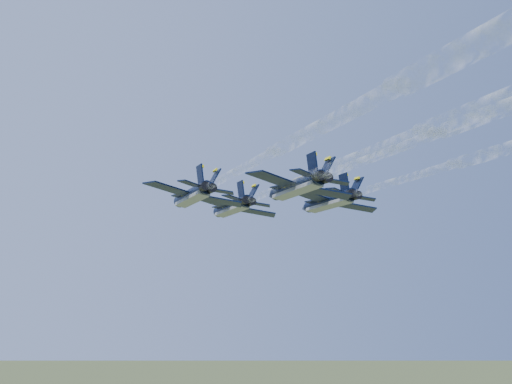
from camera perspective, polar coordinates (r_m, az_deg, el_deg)
name	(u,v)px	position (r m, az deg, el deg)	size (l,w,h in m)	color
jet_lead	(231,207)	(103.70, -1.99, -1.22)	(13.07, 16.90, 4.17)	black
jet_left	(192,195)	(91.57, -5.16, -0.27)	(13.07, 16.90, 4.17)	black
jet_right	(328,202)	(97.85, 5.79, -0.77)	(13.07, 16.90, 4.17)	black
jet_slot	(296,187)	(83.88, 3.21, 0.43)	(13.07, 16.90, 4.17)	black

